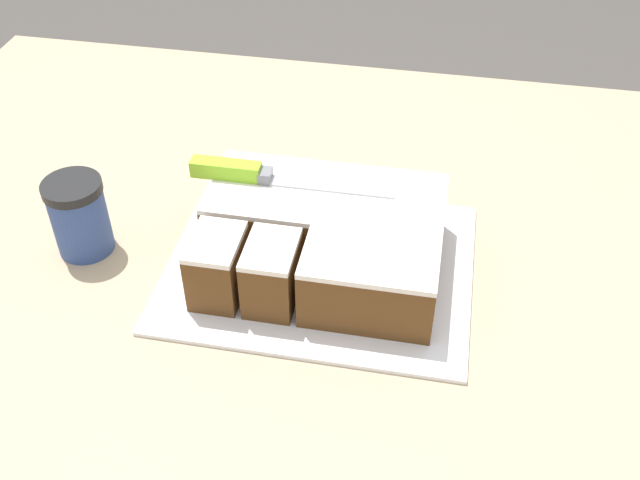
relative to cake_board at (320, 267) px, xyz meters
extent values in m
cube|color=tan|center=(-0.02, 0.00, -0.47)|extent=(1.40, 1.10, 0.93)
cube|color=white|center=(0.00, 0.00, 0.00)|extent=(0.39, 0.31, 0.01)
cube|color=brown|center=(0.00, 0.04, 0.04)|extent=(0.30, 0.13, 0.08)
cube|color=white|center=(0.00, 0.04, 0.08)|extent=(0.30, 0.13, 0.01)
cube|color=brown|center=(0.07, -0.07, 0.04)|extent=(0.16, 0.09, 0.08)
cube|color=white|center=(0.07, -0.07, 0.08)|extent=(0.16, 0.09, 0.01)
cube|color=brown|center=(-0.11, -0.07, 0.04)|extent=(0.06, 0.08, 0.08)
cube|color=white|center=(-0.11, -0.07, 0.08)|extent=(0.06, 0.08, 0.01)
cube|color=brown|center=(-0.04, -0.07, 0.04)|extent=(0.06, 0.08, 0.08)
cube|color=white|center=(-0.04, -0.07, 0.08)|extent=(0.06, 0.08, 0.01)
cube|color=silver|center=(0.00, 0.05, 0.09)|extent=(0.17, 0.02, 0.00)
cube|color=slate|center=(-0.08, 0.05, 0.10)|extent=(0.02, 0.02, 0.02)
cube|color=#8CCC26|center=(-0.13, 0.05, 0.10)|extent=(0.09, 0.02, 0.02)
cylinder|color=#334C8C|center=(-0.31, -0.02, 0.04)|extent=(0.07, 0.07, 0.09)
cylinder|color=black|center=(-0.31, -0.02, 0.10)|extent=(0.08, 0.08, 0.01)
camera|label=1|loc=(0.13, -0.69, 0.66)|focal=42.00mm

